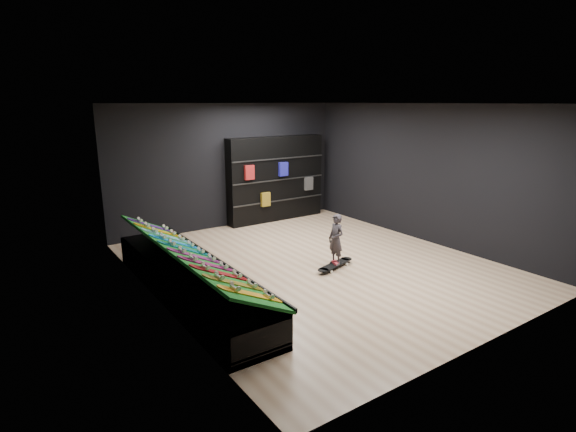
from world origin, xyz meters
TOP-DOWN VIEW (x-y plane):
  - floor at (0.00, 0.00)m, footprint 6.00×7.00m
  - ceiling at (0.00, 0.00)m, footprint 6.00×7.00m
  - wall_back at (0.00, 3.50)m, footprint 6.00×0.02m
  - wall_front at (0.00, -3.50)m, footprint 6.00×0.02m
  - wall_left at (-3.00, 0.00)m, footprint 0.02×7.00m
  - wall_right at (3.00, 0.00)m, footprint 0.02×7.00m
  - display_rack at (-2.55, 0.00)m, footprint 0.90×4.50m
  - turf_ramp at (-2.50, 0.00)m, footprint 0.92×4.50m
  - back_shelving at (1.25, 3.32)m, footprint 2.72×0.32m
  - floor_skateboard at (0.21, -0.34)m, footprint 1.00×0.48m
  - child at (0.21, -0.34)m, footprint 0.16×0.22m
  - display_board_0 at (-2.49, -1.90)m, footprint 0.93×0.22m
  - display_board_1 at (-2.49, -1.48)m, footprint 0.93×0.22m
  - display_board_2 at (-2.49, -1.06)m, footprint 0.93×0.22m
  - display_board_3 at (-2.49, -0.63)m, footprint 0.93×0.22m
  - display_board_4 at (-2.49, -0.21)m, footprint 0.93×0.22m
  - display_board_5 at (-2.49, 0.21)m, footprint 0.93×0.22m
  - display_board_6 at (-2.49, 0.63)m, footprint 0.93×0.22m
  - display_board_7 at (-2.49, 1.06)m, footprint 0.93×0.22m
  - display_board_8 at (-2.49, 1.48)m, footprint 0.93×0.22m
  - display_board_9 at (-2.49, 1.90)m, footprint 0.93×0.22m

SIDE VIEW (x-z plane):
  - floor at x=0.00m, z-range -0.01..0.01m
  - floor_skateboard at x=0.21m, z-range 0.00..0.09m
  - display_rack at x=-2.55m, z-range 0.00..0.50m
  - child at x=0.21m, z-range 0.09..0.66m
  - turf_ramp at x=-2.50m, z-range 0.48..0.94m
  - display_board_0 at x=-2.49m, z-range 0.49..0.99m
  - display_board_1 at x=-2.49m, z-range 0.49..0.99m
  - display_board_2 at x=-2.49m, z-range 0.49..0.99m
  - display_board_3 at x=-2.49m, z-range 0.49..0.99m
  - display_board_4 at x=-2.49m, z-range 0.49..0.99m
  - display_board_5 at x=-2.49m, z-range 0.49..0.99m
  - display_board_6 at x=-2.49m, z-range 0.49..0.99m
  - display_board_7 at x=-2.49m, z-range 0.49..0.99m
  - display_board_8 at x=-2.49m, z-range 0.49..0.99m
  - display_board_9 at x=-2.49m, z-range 0.49..0.99m
  - back_shelving at x=1.25m, z-range 0.00..2.17m
  - wall_back at x=0.00m, z-range 0.00..3.00m
  - wall_front at x=0.00m, z-range 0.00..3.00m
  - wall_left at x=-3.00m, z-range 0.00..3.00m
  - wall_right at x=3.00m, z-range 0.00..3.00m
  - ceiling at x=0.00m, z-range 3.00..3.00m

